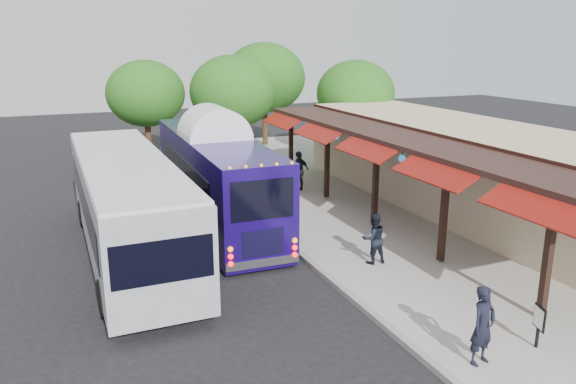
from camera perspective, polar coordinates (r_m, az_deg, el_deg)
name	(u,v)px	position (r m, az deg, el deg)	size (l,w,h in m)	color
ground	(333,286)	(16.59, 4.64, -9.52)	(90.00, 90.00, 0.00)	black
sidewalk	(401,223)	(22.19, 11.39, -3.09)	(10.00, 40.00, 0.15)	#9E9B93
curb	(283,240)	(19.94, -0.53, -4.89)	(0.20, 40.00, 0.16)	gray
station_shelter	(474,171)	(23.75, 18.40, 2.08)	(8.15, 20.00, 3.60)	#C8B58B
coach_bus	(216,174)	(21.82, -7.36, 1.86)	(2.66, 11.34, 3.60)	#160752
city_bus	(127,202)	(19.05, -16.06, -0.98)	(2.76, 12.20, 3.27)	gray
ped_a	(483,326)	(12.98, 19.20, -12.70)	(0.65, 0.43, 1.78)	black
ped_b	(374,238)	(17.70, 8.70, -4.68)	(0.79, 0.61, 1.62)	black
ped_c	(299,171)	(25.86, 1.14, 2.14)	(1.09, 0.45, 1.86)	black
ped_d	(238,158)	(28.49, -5.14, 3.41)	(1.27, 0.73, 1.96)	black
sign_board	(539,320)	(14.13, 24.17, -11.75)	(0.19, 0.45, 1.02)	black
tree_left	(233,92)	(32.08, -5.65, 10.09)	(4.81, 4.81, 6.15)	#382314
tree_mid	(264,78)	(37.18, -2.40, 11.51)	(5.31, 5.31, 6.80)	#382314
tree_right	(355,94)	(33.48, 6.86, 9.90)	(4.55, 4.55, 5.83)	#382314
tree_far	(146,94)	(34.24, -14.27, 9.66)	(4.55, 4.55, 5.83)	#382314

